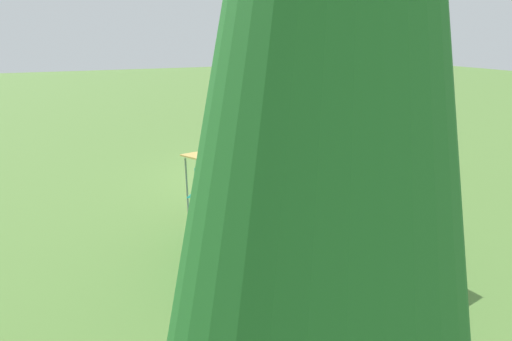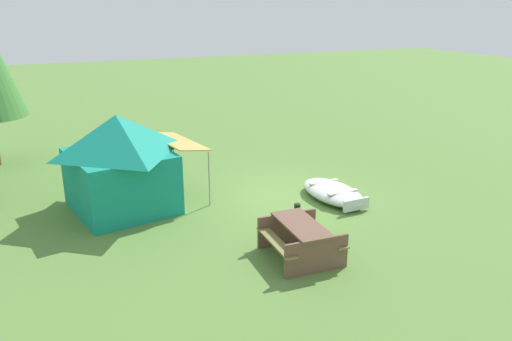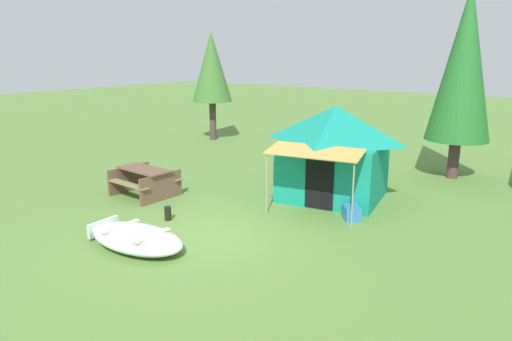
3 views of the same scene
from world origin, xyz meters
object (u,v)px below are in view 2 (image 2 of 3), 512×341
Objects in this scene: picnic_table at (301,237)px; fuel_can at (297,210)px; cooler_box at (161,182)px; canvas_cabin_tent at (120,161)px; beached_rowboat at (333,192)px.

picnic_table is 4.92× the size of fuel_can.
fuel_can is at bearing -142.54° from cooler_box.
canvas_cabin_tent is at bearing 132.78° from cooler_box.
beached_rowboat is 0.63× the size of canvas_cabin_tent.
cooler_box is at bearing 17.37° from picnic_table.
canvas_cabin_tent reaches higher than beached_rowboat.
canvas_cabin_tent reaches higher than cooler_box.
beached_rowboat is 6.98× the size of fuel_can.
beached_rowboat is at bearing -42.99° from picnic_table.
canvas_cabin_tent is at bearing 59.74° from fuel_can.
canvas_cabin_tent is at bearing 73.13° from beached_rowboat.
fuel_can is (-2.37, -4.07, -1.17)m from canvas_cabin_tent.
cooler_box is at bearing -47.22° from canvas_cabin_tent.
picnic_table is 3.27× the size of cooler_box.
picnic_table is at bearing 137.01° from beached_rowboat.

